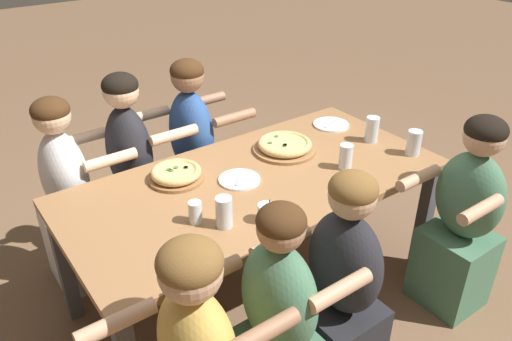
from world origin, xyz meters
TOP-DOWN VIEW (x-y plane):
  - ground_plane at (0.00, 0.00)m, footprint 18.00×18.00m
  - dining_table at (0.00, 0.00)m, footprint 1.96×0.95m
  - pizza_board_main at (-0.33, 0.24)m, footprint 0.29×0.29m
  - pizza_board_second at (0.32, 0.16)m, footprint 0.36×0.36m
  - empty_plate_a at (0.77, 0.26)m, footprint 0.22×0.22m
  - empty_plate_b at (-0.08, 0.04)m, footprint 0.21×0.21m
  - cocktail_glass_blue at (-0.18, -0.32)m, footprint 0.08×0.08m
  - drinking_glass_a at (0.45, -0.18)m, footprint 0.07×0.07m
  - drinking_glass_b at (-0.44, -0.15)m, footprint 0.06×0.06m
  - drinking_glass_c at (-0.35, -0.25)m, footprint 0.07×0.07m
  - drinking_glass_d at (0.87, -0.29)m, footprint 0.08×0.08m
  - drinking_glass_e at (0.80, -0.04)m, footprint 0.08×0.08m
  - diner_near_center at (-0.05, -0.69)m, footprint 0.51×0.40m
  - diner_far_center at (0.02, 0.69)m, footprint 0.51×0.40m
  - diner_far_left at (-0.76, 0.69)m, footprint 0.51×0.40m
  - diner_near_midleft at (-0.40, -0.69)m, footprint 0.51×0.40m
  - diner_far_midleft at (-0.39, 0.69)m, footprint 0.51×0.40m
  - diner_near_right at (0.82, -0.69)m, footprint 0.51×0.40m

SIDE VIEW (x-z plane):
  - ground_plane at x=0.00m, z-range 0.00..0.00m
  - diner_near_midleft at x=-0.40m, z-range -0.05..1.06m
  - diner_near_center at x=-0.05m, z-range -0.05..1.07m
  - diner_near_right at x=0.82m, z-range -0.04..1.08m
  - diner_far_left at x=-0.76m, z-range -0.05..1.10m
  - diner_far_midleft at x=-0.39m, z-range -0.05..1.15m
  - diner_far_center at x=0.02m, z-range -0.05..1.15m
  - dining_table at x=0.00m, z-range 0.29..1.04m
  - empty_plate_a at x=0.77m, z-range 0.74..0.76m
  - empty_plate_b at x=-0.08m, z-range 0.74..0.76m
  - pizza_board_second at x=0.32m, z-range 0.75..0.81m
  - pizza_board_main at x=-0.33m, z-range 0.75..0.81m
  - cocktail_glass_blue at x=-0.18m, z-range 0.73..0.84m
  - drinking_glass_b at x=-0.44m, z-range 0.74..0.84m
  - drinking_glass_a at x=0.45m, z-range 0.74..0.87m
  - drinking_glass_d at x=0.87m, z-range 0.74..0.88m
  - drinking_glass_e at x=0.80m, z-range 0.74..0.89m
  - drinking_glass_c at x=-0.35m, z-range 0.75..0.89m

